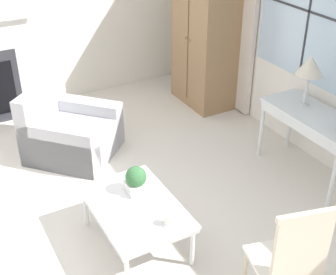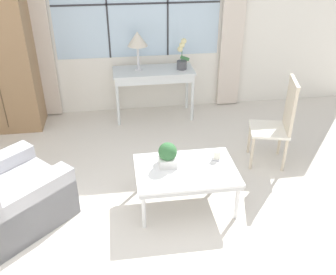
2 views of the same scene
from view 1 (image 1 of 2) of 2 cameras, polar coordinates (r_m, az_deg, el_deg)
ground_plane at (r=4.41m, az=-12.18°, el=-12.87°), size 14.00×14.00×0.00m
wall_left at (r=6.53m, az=-17.10°, el=15.30°), size 0.06×7.20×2.80m
armoire at (r=6.41m, az=4.64°, el=12.53°), size 0.96×0.61×1.99m
console_table at (r=5.09m, az=17.42°, el=1.90°), size 1.17×0.52×0.74m
table_lamp at (r=5.03m, az=16.93°, el=8.28°), size 0.29×0.29×0.55m
armchair_upholstered at (r=5.53m, az=-11.82°, el=0.48°), size 1.25×1.25×0.81m
side_chair_wooden at (r=3.48m, az=14.80°, el=-14.04°), size 0.54×0.54×1.08m
coffee_table at (r=4.10m, az=-4.00°, el=-8.70°), size 1.02×0.70×0.44m
potted_plant_small at (r=4.15m, az=-3.92°, el=-5.19°), size 0.19×0.19×0.25m
pillar_candle at (r=3.84m, az=0.07°, el=-10.04°), size 0.11×0.11×0.11m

